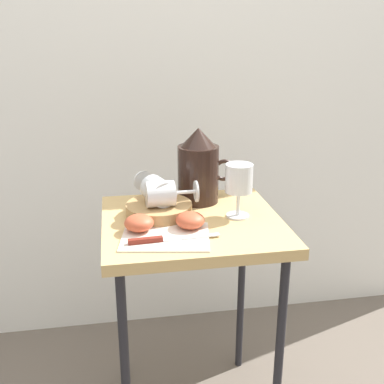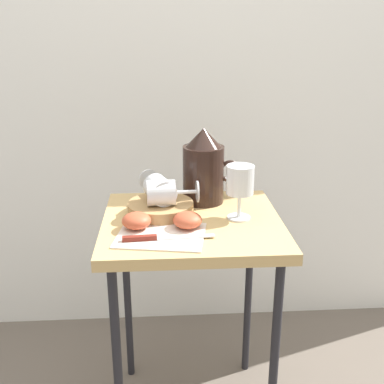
{
  "view_description": "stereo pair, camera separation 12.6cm",
  "coord_description": "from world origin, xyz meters",
  "px_view_note": "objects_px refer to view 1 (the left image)",
  "views": [
    {
      "loc": [
        -0.2,
        -1.18,
        1.16
      ],
      "look_at": [
        0.0,
        0.0,
        0.74
      ],
      "focal_mm": 44.06,
      "sensor_mm": 36.0,
      "label": 1
    },
    {
      "loc": [
        -0.08,
        -1.19,
        1.16
      ],
      "look_at": [
        0.0,
        0.0,
        0.74
      ],
      "focal_mm": 44.06,
      "sensor_mm": 36.0,
      "label": 2
    }
  ],
  "objects_px": {
    "pitcher": "(198,172)",
    "apple_half_right": "(190,220)",
    "knife": "(161,239)",
    "wine_glass_tipped_near": "(162,194)",
    "apple_half_left": "(139,223)",
    "wine_glass_upright": "(239,181)",
    "wine_glass_tipped_far": "(158,191)",
    "basket_tray": "(159,209)",
    "table": "(192,244)"
  },
  "relations": [
    {
      "from": "wine_glass_upright",
      "to": "wine_glass_tipped_far",
      "type": "xyz_separation_m",
      "value": [
        -0.22,
        0.05,
        -0.03
      ]
    },
    {
      "from": "pitcher",
      "to": "knife",
      "type": "relative_size",
      "value": 0.98
    },
    {
      "from": "wine_glass_tipped_near",
      "to": "apple_half_left",
      "type": "height_order",
      "value": "wine_glass_tipped_near"
    },
    {
      "from": "wine_glass_tipped_near",
      "to": "knife",
      "type": "bearing_deg",
      "value": -98.06
    },
    {
      "from": "wine_glass_tipped_far",
      "to": "apple_half_right",
      "type": "xyz_separation_m",
      "value": [
        0.07,
        -0.12,
        -0.05
      ]
    },
    {
      "from": "pitcher",
      "to": "apple_half_left",
      "type": "distance_m",
      "value": 0.28
    },
    {
      "from": "wine_glass_upright",
      "to": "knife",
      "type": "distance_m",
      "value": 0.28
    },
    {
      "from": "pitcher",
      "to": "wine_glass_tipped_far",
      "type": "height_order",
      "value": "pitcher"
    },
    {
      "from": "table",
      "to": "knife",
      "type": "distance_m",
      "value": 0.19
    },
    {
      "from": "wine_glass_tipped_near",
      "to": "table",
      "type": "bearing_deg",
      "value": -18.1
    },
    {
      "from": "apple_half_left",
      "to": "apple_half_right",
      "type": "distance_m",
      "value": 0.13
    },
    {
      "from": "table",
      "to": "apple_half_left",
      "type": "relative_size",
      "value": 8.76
    },
    {
      "from": "basket_tray",
      "to": "apple_half_right",
      "type": "xyz_separation_m",
      "value": [
        0.07,
        -0.11,
        0.01
      ]
    },
    {
      "from": "wine_glass_upright",
      "to": "wine_glass_tipped_near",
      "type": "xyz_separation_m",
      "value": [
        -0.21,
        0.02,
        -0.03
      ]
    },
    {
      "from": "apple_half_left",
      "to": "pitcher",
      "type": "bearing_deg",
      "value": 45.94
    },
    {
      "from": "wine_glass_tipped_near",
      "to": "apple_half_left",
      "type": "bearing_deg",
      "value": -129.86
    },
    {
      "from": "wine_glass_upright",
      "to": "apple_half_right",
      "type": "height_order",
      "value": "wine_glass_upright"
    },
    {
      "from": "apple_half_right",
      "to": "wine_glass_tipped_far",
      "type": "bearing_deg",
      "value": 121.83
    },
    {
      "from": "table",
      "to": "apple_half_left",
      "type": "distance_m",
      "value": 0.19
    },
    {
      "from": "table",
      "to": "wine_glass_tipped_near",
      "type": "bearing_deg",
      "value": 161.9
    },
    {
      "from": "knife",
      "to": "table",
      "type": "bearing_deg",
      "value": 52.65
    },
    {
      "from": "apple_half_right",
      "to": "apple_half_left",
      "type": "bearing_deg",
      "value": 178.1
    },
    {
      "from": "apple_half_left",
      "to": "knife",
      "type": "height_order",
      "value": "apple_half_left"
    },
    {
      "from": "wine_glass_upright",
      "to": "knife",
      "type": "bearing_deg",
      "value": -149.93
    },
    {
      "from": "basket_tray",
      "to": "knife",
      "type": "relative_size",
      "value": 0.8
    },
    {
      "from": "basket_tray",
      "to": "wine_glass_upright",
      "type": "relative_size",
      "value": 1.22
    },
    {
      "from": "wine_glass_tipped_near",
      "to": "wine_glass_tipped_far",
      "type": "relative_size",
      "value": 0.87
    },
    {
      "from": "pitcher",
      "to": "apple_half_left",
      "type": "bearing_deg",
      "value": -134.06
    },
    {
      "from": "wine_glass_tipped_near",
      "to": "apple_half_left",
      "type": "relative_size",
      "value": 1.9
    },
    {
      "from": "wine_glass_upright",
      "to": "knife",
      "type": "xyz_separation_m",
      "value": [
        -0.23,
        -0.13,
        -0.09
      ]
    },
    {
      "from": "knife",
      "to": "pitcher",
      "type": "bearing_deg",
      "value": 62.03
    },
    {
      "from": "table",
      "to": "pitcher",
      "type": "height_order",
      "value": "pitcher"
    },
    {
      "from": "basket_tray",
      "to": "wine_glass_tipped_far",
      "type": "distance_m",
      "value": 0.05
    },
    {
      "from": "wine_glass_tipped_near",
      "to": "apple_half_right",
      "type": "bearing_deg",
      "value": -54.78
    },
    {
      "from": "pitcher",
      "to": "apple_half_right",
      "type": "relative_size",
      "value": 2.97
    },
    {
      "from": "table",
      "to": "wine_glass_upright",
      "type": "bearing_deg",
      "value": 0.72
    },
    {
      "from": "wine_glass_tipped_near",
      "to": "knife",
      "type": "xyz_separation_m",
      "value": [
        -0.02,
        -0.16,
        -0.06
      ]
    },
    {
      "from": "apple_half_right",
      "to": "knife",
      "type": "bearing_deg",
      "value": -140.93
    },
    {
      "from": "apple_half_left",
      "to": "apple_half_right",
      "type": "xyz_separation_m",
      "value": [
        0.13,
        -0.0,
        0.0
      ]
    },
    {
      "from": "knife",
      "to": "wine_glass_tipped_near",
      "type": "bearing_deg",
      "value": 81.94
    },
    {
      "from": "pitcher",
      "to": "wine_glass_tipped_far",
      "type": "xyz_separation_m",
      "value": [
        -0.13,
        -0.09,
        -0.02
      ]
    },
    {
      "from": "wine_glass_tipped_near",
      "to": "apple_half_left",
      "type": "xyz_separation_m",
      "value": [
        -0.07,
        -0.08,
        -0.05
      ]
    },
    {
      "from": "basket_tray",
      "to": "pitcher",
      "type": "bearing_deg",
      "value": 36.08
    },
    {
      "from": "wine_glass_upright",
      "to": "apple_half_right",
      "type": "relative_size",
      "value": 1.99
    },
    {
      "from": "pitcher",
      "to": "apple_half_right",
      "type": "xyz_separation_m",
      "value": [
        -0.06,
        -0.2,
        -0.07
      ]
    },
    {
      "from": "wine_glass_tipped_far",
      "to": "table",
      "type": "bearing_deg",
      "value": -31.21
    },
    {
      "from": "pitcher",
      "to": "knife",
      "type": "height_order",
      "value": "pitcher"
    },
    {
      "from": "apple_half_right",
      "to": "pitcher",
      "type": "bearing_deg",
      "value": 73.63
    },
    {
      "from": "basket_tray",
      "to": "apple_half_left",
      "type": "bearing_deg",
      "value": -121.02
    },
    {
      "from": "table",
      "to": "basket_tray",
      "type": "distance_m",
      "value": 0.13
    }
  ]
}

